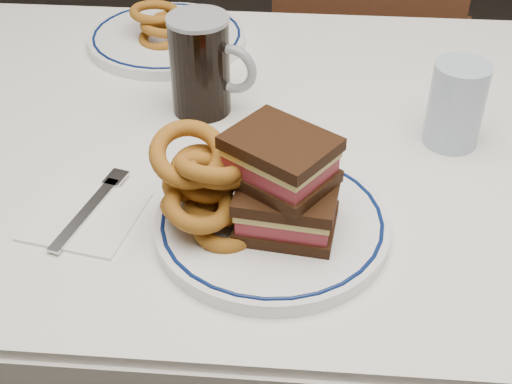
# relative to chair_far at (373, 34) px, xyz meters

# --- Properties ---
(dining_table) EXTENTS (1.27, 0.87, 0.75)m
(dining_table) POSITION_rel_chair_far_xyz_m (-0.17, -0.81, 0.11)
(dining_table) COLOR silver
(dining_table) RESTS_ON floor
(chair_far) EXTENTS (0.55, 0.55, 0.98)m
(chair_far) POSITION_rel_chair_far_xyz_m (0.00, 0.00, 0.00)
(chair_far) COLOR #432415
(chair_far) RESTS_ON floor
(main_plate) EXTENTS (0.29, 0.29, 0.02)m
(main_plate) POSITION_rel_chair_far_xyz_m (-0.20, -1.03, 0.23)
(main_plate) COLOR white
(main_plate) RESTS_ON dining_table
(reuben_sandwich) EXTENTS (0.15, 0.14, 0.12)m
(reuben_sandwich) POSITION_rel_chair_far_xyz_m (-0.18, -1.04, 0.30)
(reuben_sandwich) COLOR black
(reuben_sandwich) RESTS_ON main_plate
(onion_rings_main) EXTENTS (0.14, 0.13, 0.14)m
(onion_rings_main) POSITION_rel_chair_far_xyz_m (-0.27, -1.03, 0.29)
(onion_rings_main) COLOR #653E0D
(onion_rings_main) RESTS_ON main_plate
(ketchup_ramekin) EXTENTS (0.06, 0.06, 0.03)m
(ketchup_ramekin) POSITION_rel_chair_far_xyz_m (-0.23, -0.95, 0.26)
(ketchup_ramekin) COLOR silver
(ketchup_ramekin) RESTS_ON main_plate
(beer_mug) EXTENTS (0.14, 0.09, 0.15)m
(beer_mug) POSITION_rel_chair_far_xyz_m (-0.32, -0.75, 0.30)
(beer_mug) COLOR black
(beer_mug) RESTS_ON dining_table
(water_glass) EXTENTS (0.08, 0.08, 0.13)m
(water_glass) POSITION_rel_chair_far_xyz_m (0.05, -0.81, 0.28)
(water_glass) COLOR #A0B4CE
(water_glass) RESTS_ON dining_table
(far_plate) EXTENTS (0.28, 0.28, 0.02)m
(far_plate) POSITION_rel_chair_far_xyz_m (-0.42, -0.53, 0.23)
(far_plate) COLOR white
(far_plate) RESTS_ON dining_table
(onion_rings_far) EXTENTS (0.12, 0.12, 0.07)m
(onion_rings_far) POSITION_rel_chair_far_xyz_m (-0.42, -0.54, 0.26)
(onion_rings_far) COLOR #653E0D
(onion_rings_far) RESTS_ON far_plate
(napkin_fork) EXTENTS (0.15, 0.17, 0.01)m
(napkin_fork) POSITION_rel_chair_far_xyz_m (-0.43, -1.02, 0.22)
(napkin_fork) COLOR white
(napkin_fork) RESTS_ON dining_table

